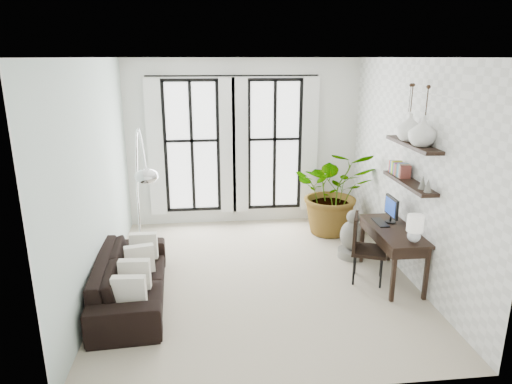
{
  "coord_description": "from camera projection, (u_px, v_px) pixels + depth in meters",
  "views": [
    {
      "loc": [
        -0.72,
        -6.23,
        3.21
      ],
      "look_at": [
        -0.0,
        0.3,
        1.26
      ],
      "focal_mm": 32.0,
      "sensor_mm": 36.0,
      "label": 1
    }
  ],
  "objects": [
    {
      "name": "floor",
      "position": [
        258.0,
        277.0,
        6.93
      ],
      "size": [
        5.0,
        5.0,
        0.0
      ],
      "primitive_type": "plane",
      "color": "#BAAB93",
      "rests_on": "ground"
    },
    {
      "name": "arc_lamp",
      "position": [
        140.0,
        161.0,
        6.63
      ],
      "size": [
        0.72,
        2.01,
        2.25
      ],
      "color": "silver",
      "rests_on": "floor"
    },
    {
      "name": "buddha",
      "position": [
        352.0,
        238.0,
        7.53
      ],
      "size": [
        0.45,
        0.45,
        0.82
      ],
      "color": "slate",
      "rests_on": "floor"
    },
    {
      "name": "vase_b",
      "position": [
        410.0,
        127.0,
        6.37
      ],
      "size": [
        0.37,
        0.37,
        0.38
      ],
      "primitive_type": "imported",
      "color": "white",
      "rests_on": "shelf_upper"
    },
    {
      "name": "wall_right",
      "position": [
        410.0,
        171.0,
        6.71
      ],
      "size": [
        0.0,
        5.0,
        5.0
      ],
      "primitive_type": "plane",
      "rotation": [
        1.57,
        0.0,
        -1.57
      ],
      "color": "white",
      "rests_on": "floor"
    },
    {
      "name": "wall_left",
      "position": [
        95.0,
        179.0,
        6.23
      ],
      "size": [
        0.0,
        5.0,
        5.0
      ],
      "primitive_type": "plane",
      "rotation": [
        1.57,
        0.0,
        1.57
      ],
      "color": "silver",
      "rests_on": "floor"
    },
    {
      "name": "wall_shelves",
      "position": [
        409.0,
        167.0,
        6.41
      ],
      "size": [
        0.25,
        1.3,
        0.6
      ],
      "color": "black",
      "rests_on": "wall_right"
    },
    {
      "name": "plant",
      "position": [
        334.0,
        191.0,
        8.46
      ],
      "size": [
        1.66,
        1.5,
        1.63
      ],
      "primitive_type": "imported",
      "rotation": [
        0.0,
        0.0,
        -0.17
      ],
      "color": "#2D7228",
      "rests_on": "floor"
    },
    {
      "name": "throw_pillows",
      "position": [
        137.0,
        266.0,
        6.14
      ],
      "size": [
        0.4,
        1.52,
        0.4
      ],
      "color": "white",
      "rests_on": "sofa"
    },
    {
      "name": "ceiling",
      "position": [
        259.0,
        58.0,
        6.02
      ],
      "size": [
        5.0,
        5.0,
        0.0
      ],
      "primitive_type": "plane",
      "color": "white",
      "rests_on": "wall_back"
    },
    {
      "name": "sofa",
      "position": [
        131.0,
        278.0,
        6.18
      ],
      "size": [
        1.01,
        2.29,
        0.65
      ],
      "primitive_type": "imported",
      "rotation": [
        0.0,
        0.0,
        1.63
      ],
      "color": "black",
      "rests_on": "floor"
    },
    {
      "name": "wall_back",
      "position": [
        244.0,
        143.0,
        8.85
      ],
      "size": [
        4.5,
        0.0,
        4.5
      ],
      "primitive_type": "plane",
      "rotation": [
        1.57,
        0.0,
        0.0
      ],
      "color": "white",
      "rests_on": "floor"
    },
    {
      "name": "desk",
      "position": [
        394.0,
        234.0,
        6.59
      ],
      "size": [
        0.58,
        1.37,
        1.2
      ],
      "color": "black",
      "rests_on": "floor"
    },
    {
      "name": "windows",
      "position": [
        234.0,
        146.0,
        8.78
      ],
      "size": [
        3.26,
        0.13,
        2.65
      ],
      "color": "white",
      "rests_on": "wall_back"
    },
    {
      "name": "desk_chair",
      "position": [
        363.0,
        244.0,
        6.68
      ],
      "size": [
        0.62,
        0.62,
        1.01
      ],
      "rotation": [
        0.0,
        0.0,
        -0.37
      ],
      "color": "black",
      "rests_on": "floor"
    },
    {
      "name": "vase_a",
      "position": [
        423.0,
        132.0,
        5.98
      ],
      "size": [
        0.37,
        0.37,
        0.38
      ],
      "primitive_type": "imported",
      "color": "white",
      "rests_on": "shelf_upper"
    }
  ]
}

